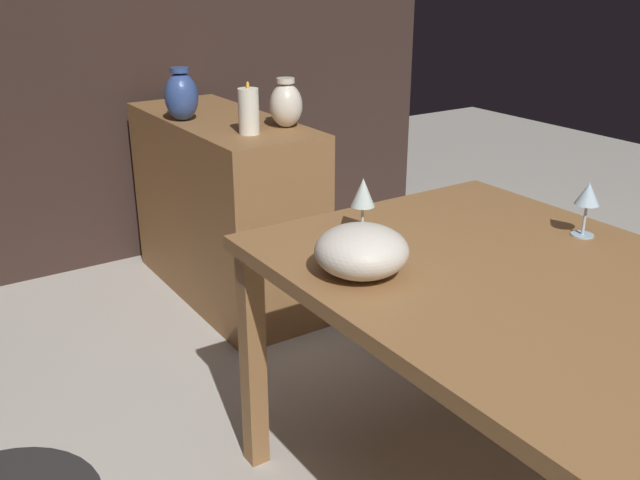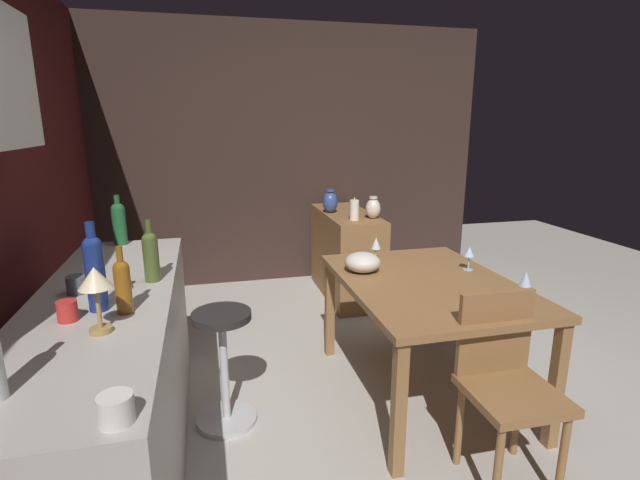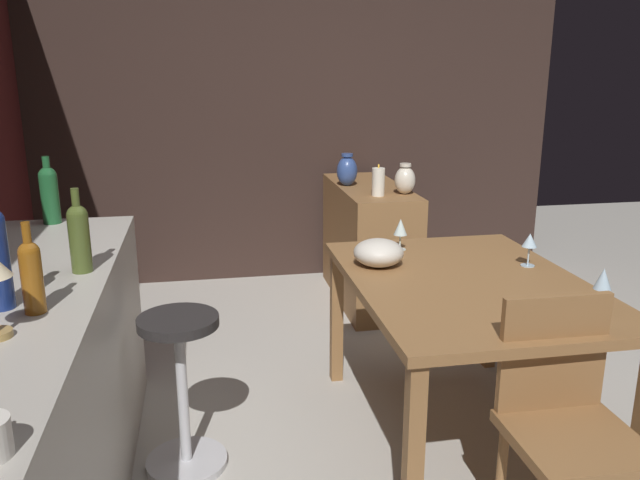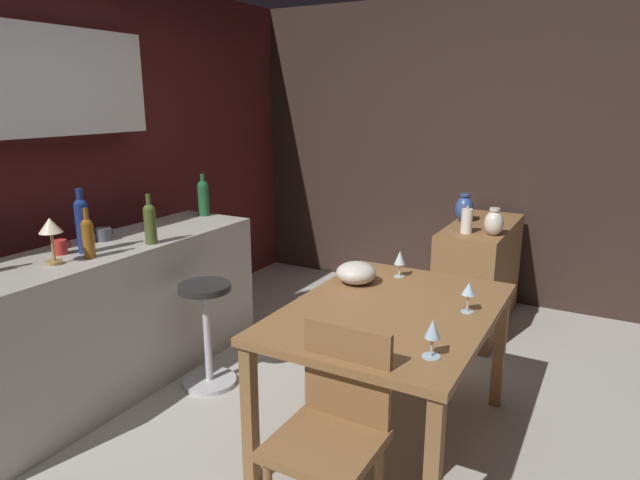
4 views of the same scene
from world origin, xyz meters
The scene contains 8 objects.
dining_table centered at (0.10, -0.25, 0.66)m, with size 1.34×0.96×0.74m.
sideboard_cabinet centered at (1.86, -0.29, 0.41)m, with size 1.10×0.44×0.82m, color olive.
wine_glass_right centered at (0.23, -0.59, 0.85)m, with size 0.07×0.07×0.15m.
wine_glass_center centered at (0.59, -0.10, 0.85)m, with size 0.07×0.07×0.16m.
fruit_bowl centered at (0.36, 0.07, 0.80)m, with size 0.23×0.23×0.12m, color beige.
pillar_candle_tall centered at (1.52, -0.25, 0.91)m, with size 0.08×0.08×0.20m.
vase_ceramic_ivory centered at (1.54, -0.43, 0.91)m, with size 0.13×0.13×0.20m.
vase_ceramic_blue centered at (1.89, -0.13, 0.92)m, with size 0.14×0.14×0.22m.
Camera 1 is at (-0.87, 1.00, 1.44)m, focal length 39.46 mm.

